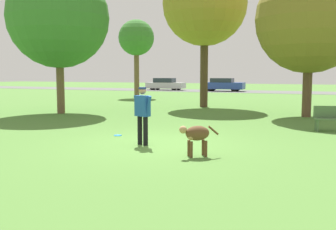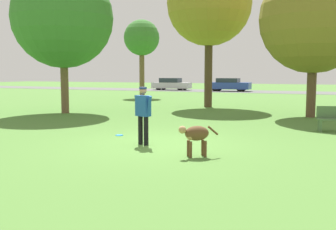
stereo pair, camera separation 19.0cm
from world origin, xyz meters
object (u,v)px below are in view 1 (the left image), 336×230
(tree_mid_center, at_px, (205,4))
(tree_far_left, at_px, (136,39))
(frisbee, at_px, (118,135))
(tree_near_left, at_px, (58,18))
(tree_near_right, at_px, (310,19))
(dog, at_px, (196,134))
(parked_car_blue, at_px, (223,85))
(park_bench, at_px, (336,118))
(person, at_px, (143,111))
(parked_car_silver, at_px, (165,84))

(tree_mid_center, distance_m, tree_far_left, 9.96)
(frisbee, relative_size, tree_far_left, 0.04)
(frisbee, height_order, tree_near_left, tree_near_left)
(tree_near_left, bearing_deg, tree_near_right, 14.29)
(dog, relative_size, frisbee, 3.51)
(parked_car_blue, height_order, park_bench, parked_car_blue)
(parked_car_blue, bearing_deg, person, -80.54)
(frisbee, relative_size, park_bench, 0.17)
(tree_mid_center, relative_size, park_bench, 5.62)
(person, xyz_separation_m, tree_near_right, (3.78, 8.92, 3.33))
(tree_far_left, bearing_deg, dog, -59.88)
(frisbee, height_order, tree_mid_center, tree_mid_center)
(tree_near_right, height_order, park_bench, tree_near_right)
(dog, bearing_deg, parked_car_silver, -102.91)
(tree_mid_center, height_order, parked_car_blue, tree_mid_center)
(frisbee, bearing_deg, tree_far_left, 114.79)
(person, relative_size, park_bench, 1.08)
(dog, xyz_separation_m, park_bench, (3.11, 5.61, -0.07))
(tree_near_left, bearing_deg, tree_mid_center, 47.81)
(tree_mid_center, bearing_deg, tree_near_left, -132.19)
(park_bench, bearing_deg, dog, -134.05)
(tree_far_left, height_order, parked_car_silver, tree_far_left)
(dog, relative_size, tree_far_left, 0.14)
(tree_mid_center, bearing_deg, parked_car_silver, 118.16)
(tree_near_right, bearing_deg, person, -112.99)
(frisbee, distance_m, park_bench, 7.29)
(dog, bearing_deg, tree_far_left, -96.39)
(dog, xyz_separation_m, tree_near_right, (1.98, 9.79, 3.74))
(dog, bearing_deg, parked_car_blue, -113.49)
(tree_far_left, height_order, parked_car_blue, tree_far_left)
(tree_mid_center, xyz_separation_m, tree_far_left, (-7.50, 6.45, -1.17))
(dog, xyz_separation_m, tree_far_left, (-11.23, 19.36, 4.10))
(person, relative_size, tree_far_left, 0.26)
(park_bench, bearing_deg, parked_car_silver, 107.75)
(person, bearing_deg, parked_car_blue, 122.14)
(tree_far_left, bearing_deg, parked_car_silver, 102.61)
(parked_car_silver, bearing_deg, tree_mid_center, -63.18)
(dog, bearing_deg, tree_near_left, -73.86)
(tree_far_left, height_order, park_bench, tree_far_left)
(person, xyz_separation_m, dog, (1.80, -0.87, -0.40))
(person, bearing_deg, tree_mid_center, 121.03)
(park_bench, bearing_deg, tree_far_left, 121.14)
(tree_far_left, relative_size, parked_car_silver, 1.41)
(parked_car_silver, relative_size, parked_car_blue, 0.98)
(dog, distance_m, tree_mid_center, 14.44)
(frisbee, distance_m, tree_far_left, 19.67)
(dog, height_order, tree_near_right, tree_near_right)
(person, bearing_deg, tree_near_left, 162.19)
(person, xyz_separation_m, parked_car_blue, (-5.61, 31.19, -0.23))
(tree_mid_center, bearing_deg, person, -80.92)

